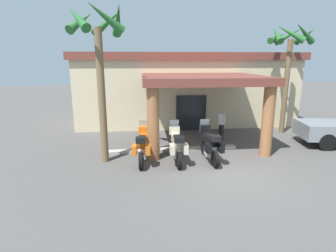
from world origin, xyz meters
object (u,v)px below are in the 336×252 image
motel_building (184,87)px  motorcycle_black (210,145)px  motorcycle_orange (143,146)px  motorcycle_cream (177,146)px  palm_tree_roadside (99,46)px  palm_tree_near_portico (289,49)px  pedestrian (222,122)px

motel_building → motorcycle_black: size_ratio=6.50×
motorcycle_orange → motorcycle_black: same height
motorcycle_cream → palm_tree_roadside: bearing=82.3°
motorcycle_orange → motorcycle_cream: 1.39m
motorcycle_orange → motorcycle_cream: size_ratio=1.00×
motorcycle_orange → palm_tree_near_portico: bearing=-58.9°
motorcycle_black → motorcycle_cream: bearing=87.2°
motel_building → palm_tree_near_portico: (4.95, -4.34, 2.37)m
palm_tree_near_portico → motorcycle_cream: bearing=-151.3°
motel_building → palm_tree_roadside: (-4.78, -7.56, 2.30)m
motorcycle_orange → motorcycle_cream: same height
motel_building → palm_tree_roadside: 9.23m
palm_tree_roadside → motorcycle_black: bearing=-7.3°
motel_building → motorcycle_orange: motel_building is taller
motorcycle_orange → pedestrian: 5.06m
motel_building → motorcycle_cream: 8.43m
motorcycle_cream → motorcycle_black: bearing=-89.9°
motorcycle_black → palm_tree_near_portico: (5.43, 3.78, 3.99)m
motorcycle_black → pedestrian: (1.49, 2.89, 0.27)m
pedestrian → motorcycle_cream: bearing=-158.7°
motorcycle_cream → motel_building: bearing=-10.9°
motorcycle_black → palm_tree_near_portico: palm_tree_near_portico is taller
motel_building → palm_tree_near_portico: bearing=-38.8°
palm_tree_near_portico → motel_building: bearing=138.8°
motorcycle_cream → motorcycle_black: same height
palm_tree_roadside → pedestrian: bearing=22.0°
motorcycle_black → palm_tree_near_portico: bearing=-56.0°
motorcycle_orange → motorcycle_cream: (1.39, -0.13, 0.00)m
motorcycle_orange → motorcycle_black: 2.78m
motorcycle_cream → pedestrian: (2.88, 2.84, 0.27)m
motorcycle_orange → palm_tree_roadside: bearing=83.8°
motel_building → motorcycle_orange: (-3.25, -7.93, -1.62)m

